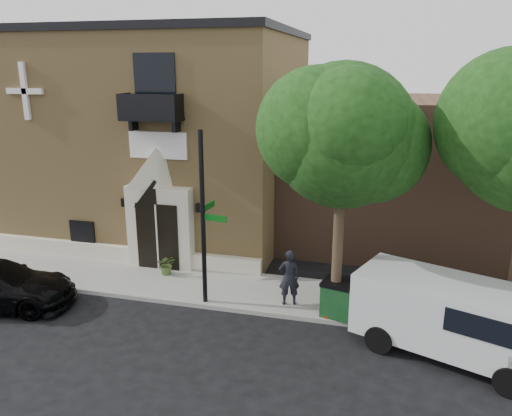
{
  "coord_description": "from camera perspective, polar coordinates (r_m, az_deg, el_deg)",
  "views": [
    {
      "loc": [
        7.17,
        -14.03,
        7.77
      ],
      "look_at": [
        3.02,
        2.0,
        3.02
      ],
      "focal_mm": 35.0,
      "sensor_mm": 36.0,
      "label": 1
    }
  ],
  "objects": [
    {
      "name": "dumpster",
      "position": [
        16.06,
        10.82,
        -10.26
      ],
      "size": [
        1.95,
        1.38,
        1.16
      ],
      "rotation": [
        0.0,
        0.0,
        -0.23
      ],
      "color": "#0F3A18",
      "rests_on": "sidewalk"
    },
    {
      "name": "church",
      "position": [
        24.41,
        -10.3,
        8.39
      ],
      "size": [
        12.2,
        11.01,
        9.3
      ],
      "color": "tan",
      "rests_on": "ground"
    },
    {
      "name": "planter",
      "position": [
        19.21,
        -10.17,
        -6.38
      ],
      "size": [
        0.86,
        0.81,
        0.77
      ],
      "primitive_type": "imported",
      "rotation": [
        0.0,
        0.0,
        0.36
      ],
      "color": "#465D29",
      "rests_on": "sidewalk"
    },
    {
      "name": "fire_hydrant",
      "position": [
        16.06,
        8.25,
        -11.0
      ],
      "size": [
        0.43,
        0.35,
        0.76
      ],
      "color": "#A51903",
      "rests_on": "sidewalk"
    },
    {
      "name": "street_tree_left",
      "position": [
        14.54,
        9.99,
        8.25
      ],
      "size": [
        4.97,
        4.38,
        7.77
      ],
      "color": "#38281C",
      "rests_on": "sidewalk"
    },
    {
      "name": "neighbour_building",
      "position": [
        23.97,
        25.91,
        3.41
      ],
      "size": [
        18.0,
        8.0,
        6.4
      ],
      "primitive_type": "cube",
      "color": "brown",
      "rests_on": "ground"
    },
    {
      "name": "ground",
      "position": [
        17.57,
        -11.43,
        -10.58
      ],
      "size": [
        120.0,
        120.0,
        0.0
      ],
      "primitive_type": "plane",
      "color": "black",
      "rests_on": "ground"
    },
    {
      "name": "street_sign",
      "position": [
        16.03,
        -6.0,
        -1.24
      ],
      "size": [
        0.91,
        0.96,
        5.74
      ],
      "rotation": [
        0.0,
        0.0,
        -0.12
      ],
      "color": "black",
      "rests_on": "sidewalk"
    },
    {
      "name": "cargo_van",
      "position": [
        14.83,
        22.42,
        -11.61
      ],
      "size": [
        5.62,
        3.84,
        2.14
      ],
      "rotation": [
        0.0,
        0.0,
        -0.37
      ],
      "color": "silver",
      "rests_on": "ground"
    },
    {
      "name": "pedestrian_near",
      "position": [
        16.48,
        3.81,
        -7.92
      ],
      "size": [
        0.8,
        0.65,
        1.89
      ],
      "primitive_type": "imported",
      "rotation": [
        0.0,
        0.0,
        3.46
      ],
      "color": "black",
      "rests_on": "sidewalk"
    },
    {
      "name": "sidewalk",
      "position": [
        18.4,
        -6.57,
        -8.82
      ],
      "size": [
        42.0,
        3.0,
        0.15
      ],
      "primitive_type": "cube",
      "color": "gray",
      "rests_on": "ground"
    }
  ]
}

